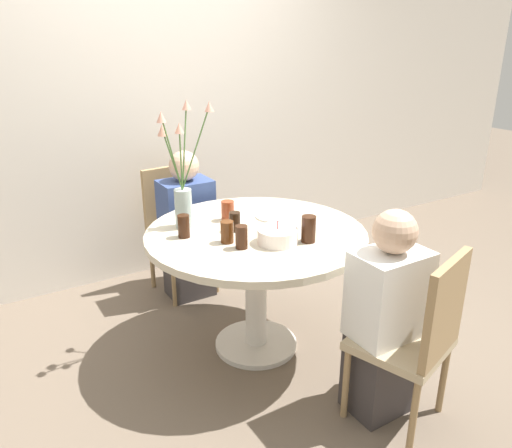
% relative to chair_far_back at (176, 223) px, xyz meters
% --- Properties ---
extents(ground_plane, '(16.00, 16.00, 0.00)m').
position_rel_chair_far_back_xyz_m(ground_plane, '(0.08, -0.96, -0.49)').
color(ground_plane, '#6B5B4C').
extents(wall_back, '(8.00, 0.05, 2.60)m').
position_rel_chair_far_back_xyz_m(wall_back, '(0.08, 0.40, 0.81)').
color(wall_back, silver).
rests_on(wall_back, ground_plane).
extents(dining_table, '(1.22, 1.22, 0.74)m').
position_rel_chair_far_back_xyz_m(dining_table, '(0.08, -0.96, 0.12)').
color(dining_table, beige).
rests_on(dining_table, ground_plane).
extents(chair_far_back, '(0.43, 0.43, 0.89)m').
position_rel_chair_far_back_xyz_m(chair_far_back, '(0.00, 0.00, 0.00)').
color(chair_far_back, tan).
rests_on(chair_far_back, ground_plane).
extents(chair_near_front, '(0.50, 0.50, 0.89)m').
position_rel_chair_far_back_xyz_m(chair_near_front, '(0.38, -1.87, 0.00)').
color(chair_near_front, tan).
rests_on(chair_near_front, ground_plane).
extents(birthday_cake, '(0.21, 0.21, 0.12)m').
position_rel_chair_far_back_xyz_m(birthday_cake, '(0.09, -1.16, 0.29)').
color(birthday_cake, white).
rests_on(birthday_cake, dining_table).
extents(flower_vase, '(0.34, 0.19, 0.69)m').
position_rel_chair_far_back_xyz_m(flower_vase, '(-0.23, -0.70, 0.50)').
color(flower_vase, '#9EB2AD').
rests_on(flower_vase, dining_table).
extents(side_plate, '(0.20, 0.20, 0.01)m').
position_rel_chair_far_back_xyz_m(side_plate, '(0.28, -0.82, 0.26)').
color(side_plate, silver).
rests_on(side_plate, dining_table).
extents(drink_glass_0, '(0.06, 0.06, 0.12)m').
position_rel_chair_far_back_xyz_m(drink_glass_0, '(-0.10, -1.12, 0.31)').
color(drink_glass_0, '#33190C').
rests_on(drink_glass_0, dining_table).
extents(drink_glass_1, '(0.07, 0.07, 0.12)m').
position_rel_chair_far_back_xyz_m(drink_glass_1, '(-0.13, -1.02, 0.31)').
color(drink_glass_1, '#51280F').
rests_on(drink_glass_1, dining_table).
extents(drink_glass_2, '(0.07, 0.07, 0.12)m').
position_rel_chair_far_back_xyz_m(drink_glass_2, '(0.03, -0.73, 0.31)').
color(drink_glass_2, maroon).
rests_on(drink_glass_2, dining_table).
extents(drink_glass_3, '(0.08, 0.08, 0.14)m').
position_rel_chair_far_back_xyz_m(drink_glass_3, '(0.23, -1.23, 0.32)').
color(drink_glass_3, '#33190C').
rests_on(drink_glass_3, dining_table).
extents(drink_glass_4, '(0.06, 0.06, 0.12)m').
position_rel_chair_far_back_xyz_m(drink_glass_4, '(-0.29, -0.83, 0.31)').
color(drink_glass_4, '#33190C').
rests_on(drink_glass_4, dining_table).
extents(drink_glass_5, '(0.06, 0.06, 0.11)m').
position_rel_chair_far_back_xyz_m(drink_glass_5, '(-0.02, -0.90, 0.30)').
color(drink_glass_5, black).
rests_on(drink_glass_5, dining_table).
extents(person_boy, '(0.34, 0.24, 1.05)m').
position_rel_chair_far_back_xyz_m(person_boy, '(0.01, -0.16, -0.00)').
color(person_boy, '#383333').
rests_on(person_boy, ground_plane).
extents(person_woman, '(0.34, 0.24, 1.05)m').
position_rel_chair_far_back_xyz_m(person_woman, '(0.33, -1.72, -0.00)').
color(person_woman, '#383333').
rests_on(person_woman, ground_plane).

